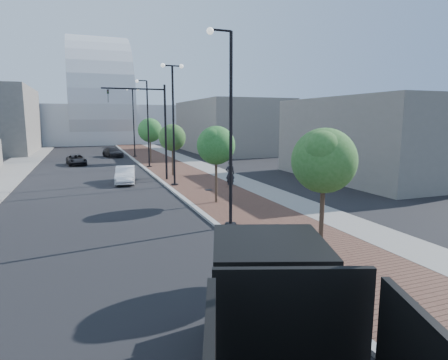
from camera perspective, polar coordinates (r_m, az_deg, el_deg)
name	(u,v)px	position (r m, az deg, el deg)	size (l,w,h in m)	color
ground	(360,341)	(10.29, 19.84, -21.87)	(220.00, 220.00, 0.00)	black
sidewalk	(165,161)	(47.83, -8.92, 2.92)	(7.00, 140.00, 0.12)	#4C2D23
concrete_strip	(186,160)	(48.43, -5.79, 3.07)	(2.40, 140.00, 0.13)	slate
curb	(136,162)	(47.27, -13.09, 2.73)	(0.30, 140.00, 0.14)	gray
west_sidewalk	(16,166)	(47.43, -28.85, 1.83)	(4.00, 140.00, 0.12)	slate
white_sedan	(125,175)	(31.97, -14.65, 0.78)	(1.48, 4.23, 1.39)	silver
dark_car_mid	(76,160)	(46.39, -21.38, 2.85)	(1.93, 4.18, 1.16)	black
dark_car_far	(113,152)	(54.35, -16.45, 4.02)	(1.81, 4.46, 1.29)	black
pedestrian	(230,174)	(29.32, 0.93, 0.94)	(0.73, 0.48, 2.00)	black
streetlight_1	(229,138)	(17.82, 0.70, 6.39)	(1.44, 0.56, 9.21)	black
streetlight_2	(173,124)	(29.35, -7.64, 8.36)	(1.72, 0.56, 9.28)	black
streetlight_3	(147,127)	(41.12, -11.53, 7.81)	(1.44, 0.56, 9.21)	black
streetlight_4	(134,122)	(53.01, -13.48, 8.54)	(1.72, 0.56, 9.28)	black
traffic_mast	(155,122)	(32.11, -10.43, 8.64)	(5.09, 0.20, 8.00)	black
tree_0	(325,161)	(13.12, 14.96, 2.79)	(2.26, 2.19, 4.94)	#382619
tree_1	(217,145)	(22.97, -1.12, 5.23)	(2.39, 2.34, 4.81)	#382619
tree_2	(173,138)	(34.51, -7.75, 6.35)	(2.45, 2.41, 4.76)	#382619
tree_3	(150,130)	(46.28, -11.06, 7.38)	(2.86, 2.86, 5.31)	#382619
convention_center	(100,115)	(91.70, -18.18, 9.26)	(50.00, 30.00, 50.00)	#B5B9C0
commercial_block_ne	(229,127)	(60.72, 0.79, 8.07)	(12.00, 22.00, 8.00)	slate
commercial_block_e	(374,139)	(35.82, 21.65, 5.82)	(10.00, 16.00, 7.00)	#65615B
utility_cover_0	(405,300)	(12.37, 25.64, -16.06)	(0.50, 0.50, 0.02)	black
utility_cover_1	(283,232)	(17.57, 8.94, -7.75)	(0.50, 0.50, 0.02)	black
utility_cover_2	(208,190)	(27.40, -2.36, -1.50)	(0.50, 0.50, 0.02)	black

